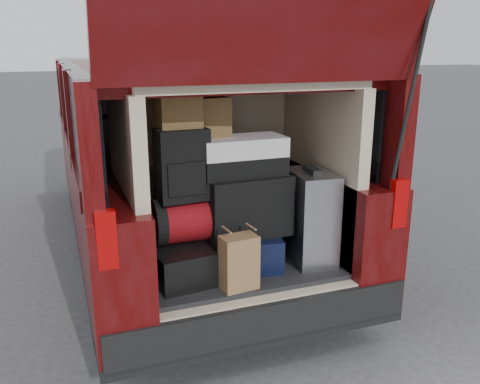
{
  "coord_description": "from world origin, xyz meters",
  "views": [
    {
      "loc": [
        -1.05,
        -2.74,
        1.94
      ],
      "look_at": [
        0.04,
        0.2,
        1.03
      ],
      "focal_mm": 38.0,
      "sensor_mm": 36.0,
      "label": 1
    }
  ],
  "objects_px": {
    "red_duffel": "(188,219)",
    "twotone_duffel": "(241,156)",
    "black_hardshell": "(180,259)",
    "black_soft_case": "(246,204)",
    "navy_hardshell": "(245,247)",
    "kraft_bag": "(239,262)",
    "silver_roller": "(311,217)",
    "backpack": "(182,165)"
  },
  "relations": [
    {
      "from": "navy_hardshell",
      "to": "silver_roller",
      "type": "xyz_separation_m",
      "value": [
        0.42,
        -0.11,
        0.19
      ]
    },
    {
      "from": "kraft_bag",
      "to": "twotone_duffel",
      "type": "relative_size",
      "value": 0.61
    },
    {
      "from": "backpack",
      "to": "black_soft_case",
      "type": "bearing_deg",
      "value": -1.74
    },
    {
      "from": "navy_hardshell",
      "to": "black_soft_case",
      "type": "relative_size",
      "value": 0.92
    },
    {
      "from": "navy_hardshell",
      "to": "backpack",
      "type": "distance_m",
      "value": 0.73
    },
    {
      "from": "kraft_bag",
      "to": "black_hardshell",
      "type": "bearing_deg",
      "value": 127.17
    },
    {
      "from": "silver_roller",
      "to": "navy_hardshell",
      "type": "bearing_deg",
      "value": 170.68
    },
    {
      "from": "kraft_bag",
      "to": "red_duffel",
      "type": "height_order",
      "value": "red_duffel"
    },
    {
      "from": "black_soft_case",
      "to": "twotone_duffel",
      "type": "bearing_deg",
      "value": 127.35
    },
    {
      "from": "black_hardshell",
      "to": "twotone_duffel",
      "type": "relative_size",
      "value": 1.0
    },
    {
      "from": "navy_hardshell",
      "to": "kraft_bag",
      "type": "height_order",
      "value": "kraft_bag"
    },
    {
      "from": "backpack",
      "to": "navy_hardshell",
      "type": "bearing_deg",
      "value": 1.75
    },
    {
      "from": "black_hardshell",
      "to": "navy_hardshell",
      "type": "distance_m",
      "value": 0.45
    },
    {
      "from": "black_soft_case",
      "to": "twotone_duffel",
      "type": "height_order",
      "value": "twotone_duffel"
    },
    {
      "from": "kraft_bag",
      "to": "black_soft_case",
      "type": "xyz_separation_m",
      "value": [
        0.16,
        0.31,
        0.25
      ]
    },
    {
      "from": "kraft_bag",
      "to": "backpack",
      "type": "distance_m",
      "value": 0.67
    },
    {
      "from": "black_soft_case",
      "to": "red_duffel",
      "type": "bearing_deg",
      "value": 175.64
    },
    {
      "from": "black_hardshell",
      "to": "kraft_bag",
      "type": "distance_m",
      "value": 0.41
    },
    {
      "from": "navy_hardshell",
      "to": "twotone_duffel",
      "type": "distance_m",
      "value": 0.62
    },
    {
      "from": "black_hardshell",
      "to": "black_soft_case",
      "type": "height_order",
      "value": "black_soft_case"
    },
    {
      "from": "navy_hardshell",
      "to": "kraft_bag",
      "type": "distance_m",
      "value": 0.38
    },
    {
      "from": "backpack",
      "to": "twotone_duffel",
      "type": "xyz_separation_m",
      "value": [
        0.39,
        0.04,
        0.02
      ]
    },
    {
      "from": "black_soft_case",
      "to": "backpack",
      "type": "xyz_separation_m",
      "value": [
        -0.41,
        -0.02,
        0.3
      ]
    },
    {
      "from": "silver_roller",
      "to": "red_duffel",
      "type": "distance_m",
      "value": 0.81
    },
    {
      "from": "navy_hardshell",
      "to": "backpack",
      "type": "height_order",
      "value": "backpack"
    },
    {
      "from": "navy_hardshell",
      "to": "black_soft_case",
      "type": "distance_m",
      "value": 0.3
    },
    {
      "from": "silver_roller",
      "to": "backpack",
      "type": "xyz_separation_m",
      "value": [
        -0.83,
        0.07,
        0.4
      ]
    },
    {
      "from": "red_duffel",
      "to": "twotone_duffel",
      "type": "height_order",
      "value": "twotone_duffel"
    },
    {
      "from": "red_duffel",
      "to": "backpack",
      "type": "height_order",
      "value": "backpack"
    },
    {
      "from": "navy_hardshell",
      "to": "backpack",
      "type": "bearing_deg",
      "value": -164.04
    },
    {
      "from": "black_hardshell",
      "to": "silver_roller",
      "type": "height_order",
      "value": "silver_roller"
    },
    {
      "from": "backpack",
      "to": "red_duffel",
      "type": "bearing_deg",
      "value": 35.23
    },
    {
      "from": "black_hardshell",
      "to": "navy_hardshell",
      "type": "bearing_deg",
      "value": -1.27
    },
    {
      "from": "black_soft_case",
      "to": "navy_hardshell",
      "type": "bearing_deg",
      "value": 69.49
    },
    {
      "from": "black_hardshell",
      "to": "black_soft_case",
      "type": "xyz_separation_m",
      "value": [
        0.44,
        0.02,
        0.3
      ]
    },
    {
      "from": "silver_roller",
      "to": "red_duffel",
      "type": "xyz_separation_m",
      "value": [
        -0.8,
        0.1,
        0.05
      ]
    },
    {
      "from": "kraft_bag",
      "to": "twotone_duffel",
      "type": "height_order",
      "value": "twotone_duffel"
    },
    {
      "from": "kraft_bag",
      "to": "red_duffel",
      "type": "relative_size",
      "value": 0.77
    },
    {
      "from": "kraft_bag",
      "to": "black_soft_case",
      "type": "relative_size",
      "value": 0.61
    },
    {
      "from": "kraft_bag",
      "to": "black_soft_case",
      "type": "height_order",
      "value": "black_soft_case"
    },
    {
      "from": "silver_roller",
      "to": "black_soft_case",
      "type": "height_order",
      "value": "silver_roller"
    },
    {
      "from": "kraft_bag",
      "to": "backpack",
      "type": "height_order",
      "value": "backpack"
    }
  ]
}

